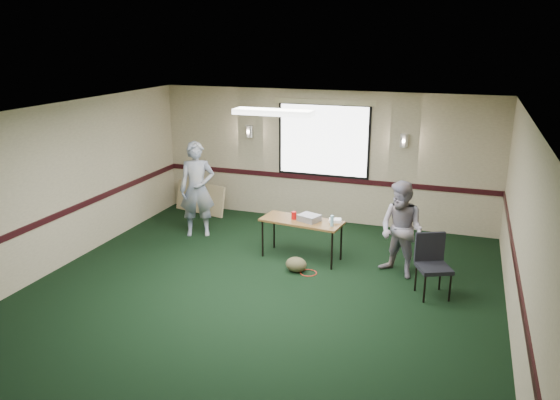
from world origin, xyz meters
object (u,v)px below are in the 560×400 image
(folding_table, at_px, (302,223))
(projector, at_px, (309,218))
(conference_chair, at_px, (432,260))
(person_left, at_px, (197,189))
(person_right, at_px, (401,230))

(folding_table, height_order, projector, projector)
(folding_table, relative_size, conference_chair, 1.57)
(conference_chair, bearing_deg, person_left, 140.86)
(conference_chair, distance_m, person_right, 0.77)
(conference_chair, bearing_deg, projector, 137.74)
(person_left, relative_size, person_right, 1.18)
(folding_table, xyz_separation_m, person_left, (-2.24, 0.48, 0.27))
(projector, height_order, person_left, person_left)
(conference_chair, xyz_separation_m, person_left, (-4.46, 1.14, 0.37))
(person_left, distance_m, person_right, 3.98)
(projector, relative_size, person_left, 0.18)
(person_left, bearing_deg, conference_chair, -38.43)
(projector, bearing_deg, folding_table, -159.88)
(folding_table, bearing_deg, person_left, 174.69)
(person_left, bearing_deg, person_right, -33.17)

